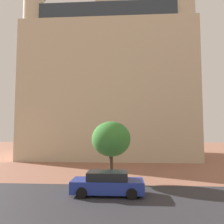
% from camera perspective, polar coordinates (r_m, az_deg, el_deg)
% --- Properties ---
extents(ground_plane, '(120.00, 120.00, 0.00)m').
position_cam_1_polar(ground_plane, '(13.29, -0.73, -22.42)').
color(ground_plane, '#93604C').
extents(street_asphalt_strip, '(120.00, 8.91, 0.00)m').
position_cam_1_polar(street_asphalt_strip, '(12.99, -0.84, -22.84)').
color(street_asphalt_strip, '#2D2D33').
rests_on(street_asphalt_strip, ground_plane).
extents(landmark_building, '(24.00, 15.76, 38.26)m').
position_cam_1_polar(landmark_building, '(36.09, -0.39, 7.05)').
color(landmark_building, beige).
rests_on(landmark_building, ground_plane).
extents(car_blue, '(4.51, 1.95, 1.44)m').
position_cam_1_polar(car_blue, '(14.71, -1.12, -17.85)').
color(car_blue, '#23389E').
rests_on(car_blue, ground_plane).
extents(tree_curb_far, '(3.11, 3.11, 4.74)m').
position_cam_1_polar(tree_curb_far, '(17.91, -0.22, -6.96)').
color(tree_curb_far, '#4C3823').
rests_on(tree_curb_far, ground_plane).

